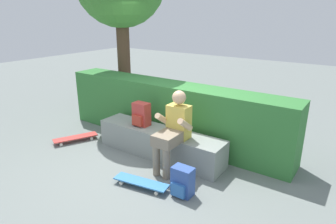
# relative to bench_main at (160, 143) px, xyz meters

# --- Properties ---
(ground_plane) EXTENTS (24.00, 24.00, 0.00)m
(ground_plane) POSITION_rel_bench_main_xyz_m (0.00, -0.44, -0.23)
(ground_plane) COLOR slate
(bench_main) EXTENTS (2.29, 0.49, 0.47)m
(bench_main) POSITION_rel_bench_main_xyz_m (0.00, 0.00, 0.00)
(bench_main) COLOR gray
(bench_main) RESTS_ON ground
(person_skater) EXTENTS (0.49, 0.62, 1.22)m
(person_skater) POSITION_rel_bench_main_xyz_m (0.43, -0.22, 0.43)
(person_skater) COLOR gold
(person_skater) RESTS_ON ground
(skateboard_near_person) EXTENTS (0.82, 0.33, 0.09)m
(skateboard_near_person) POSITION_rel_bench_main_xyz_m (0.36, -0.92, -0.16)
(skateboard_near_person) COLOR teal
(skateboard_near_person) RESTS_ON ground
(skateboard_beside_bench) EXTENTS (0.53, 0.81, 0.09)m
(skateboard_beside_bench) POSITION_rel_bench_main_xyz_m (-1.64, -0.45, -0.16)
(skateboard_beside_bench) COLOR #BC3833
(skateboard_beside_bench) RESTS_ON ground
(backpack_on_bench) EXTENTS (0.28, 0.23, 0.40)m
(backpack_on_bench) POSITION_rel_bench_main_xyz_m (-0.38, -0.01, 0.43)
(backpack_on_bench) COLOR #B23833
(backpack_on_bench) RESTS_ON bench_main
(backpack_on_ground) EXTENTS (0.28, 0.23, 0.40)m
(backpack_on_ground) POSITION_rel_bench_main_xyz_m (0.93, -0.75, -0.04)
(backpack_on_ground) COLOR #2D4C99
(backpack_on_ground) RESTS_ON ground
(hedge_row) EXTENTS (4.57, 0.59, 1.10)m
(hedge_row) POSITION_rel_bench_main_xyz_m (-0.23, 0.66, 0.31)
(hedge_row) COLOR #327435
(hedge_row) RESTS_ON ground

